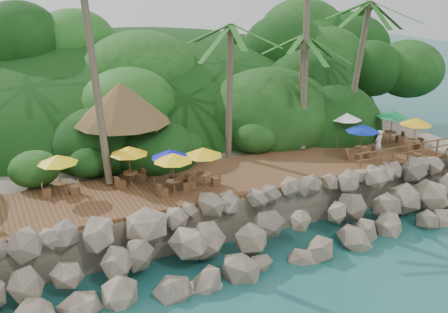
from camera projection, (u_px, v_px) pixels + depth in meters
name	position (u px, v px, depth m)	size (l,w,h in m)	color
ground	(284.00, 271.00, 23.34)	(140.00, 140.00, 0.00)	#19514F
land_base	(160.00, 146.00, 36.60)	(32.00, 25.20, 2.10)	gray
jungle_hill	(130.00, 132.00, 43.32)	(44.80, 28.00, 15.40)	#143811
seawall	(262.00, 228.00, 24.66)	(29.00, 4.00, 2.30)	gray
terrace	(224.00, 178.00, 27.72)	(26.00, 5.00, 0.20)	brown
jungle_foliage	(166.00, 165.00, 36.09)	(44.00, 16.00, 12.00)	#143811
foam_line	(280.00, 267.00, 23.59)	(25.20, 0.80, 0.06)	white
palapa	(121.00, 102.00, 28.26)	(5.11, 5.11, 4.60)	brown
dining_clusters	(240.00, 144.00, 27.36)	(25.48, 5.03, 2.03)	brown
railing	(416.00, 150.00, 29.93)	(8.30, 0.10, 1.00)	brown
waiter	(378.00, 144.00, 30.35)	(0.58, 0.38, 1.59)	silver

